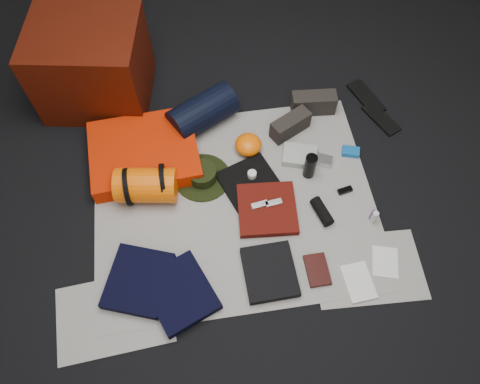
{
  "coord_description": "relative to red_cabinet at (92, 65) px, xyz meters",
  "views": [
    {
      "loc": [
        -0.16,
        -1.27,
        2.38
      ],
      "look_at": [
        0.03,
        0.01,
        0.1
      ],
      "focal_mm": 35.0,
      "sensor_mm": 36.0,
      "label": 1
    }
  ],
  "objects": [
    {
      "name": "stuff_sack",
      "position": [
        0.27,
        -0.81,
        -0.16
      ],
      "size": [
        0.37,
        0.25,
        0.2
      ],
      "primitive_type": "cylinder",
      "rotation": [
        0.0,
        1.57,
        -0.15
      ],
      "color": "#F65D04",
      "rests_on": "newspaper_mat"
    },
    {
      "name": "trousers_navy_a",
      "position": [
        0.19,
        -1.34,
        -0.24
      ],
      "size": [
        0.41,
        0.43,
        0.05
      ],
      "primitive_type": "cube",
      "rotation": [
        0.0,
        0.0,
        -0.35
      ],
      "color": "black",
      "rests_on": "newspaper_mat"
    },
    {
      "name": "black_tshirt",
      "position": [
        0.85,
        -0.82,
        -0.25
      ],
      "size": [
        0.39,
        0.38,
        0.03
      ],
      "primitive_type": "cube",
      "rotation": [
        0.0,
        0.0,
        0.35
      ],
      "color": "black",
      "rests_on": "newspaper_mat"
    },
    {
      "name": "hiking_boot_right",
      "position": [
        1.35,
        -0.34,
        -0.19
      ],
      "size": [
        0.29,
        0.13,
        0.14
      ],
      "primitive_type": "cube",
      "rotation": [
        0.0,
        0.0,
        -0.08
      ],
      "color": "black",
      "rests_on": "newspaper_mat"
    },
    {
      "name": "first_aid_pouch",
      "position": [
        1.18,
        -0.69,
        -0.24
      ],
      "size": [
        0.23,
        0.2,
        0.05
      ],
      "primitive_type": "cube",
      "rotation": [
        0.0,
        0.0,
        -0.29
      ],
      "color": "#9AA299",
      "rests_on": "newspaper_mat"
    },
    {
      "name": "newspaper_sheet_front_right",
      "position": [
        1.4,
        -1.44,
        -0.27
      ],
      "size": [
        0.6,
        0.43,
        0.0
      ],
      "primitive_type": "cube",
      "rotation": [
        0.0,
        0.0,
        -0.05
      ],
      "color": "#B1ACA3",
      "rests_on": "floor"
    },
    {
      "name": "water_bottle",
      "position": [
        1.21,
        -0.81,
        -0.18
      ],
      "size": [
        0.09,
        0.09,
        0.17
      ],
      "primitive_type": "cylinder",
      "rotation": [
        0.0,
        0.0,
        0.38
      ],
      "color": "black",
      "rests_on": "newspaper_mat"
    },
    {
      "name": "energy_bar_b",
      "position": [
        0.97,
        -1.0,
        -0.21
      ],
      "size": [
        0.1,
        0.05,
        0.01
      ],
      "primitive_type": "cube",
      "rotation": [
        0.0,
        0.0,
        0.14
      ],
      "color": "silver",
      "rests_on": "red_shirt"
    },
    {
      "name": "map_printout",
      "position": [
        1.5,
        -1.42,
        -0.26
      ],
      "size": [
        0.18,
        0.21,
        0.01
      ],
      "primitive_type": "cube",
      "rotation": [
        0.0,
        0.0,
        -0.28
      ],
      "color": "silver",
      "rests_on": "newspaper_mat"
    },
    {
      "name": "energy_bar_a",
      "position": [
        0.89,
        -1.0,
        -0.21
      ],
      "size": [
        0.1,
        0.05,
        0.01
      ],
      "primitive_type": "cube",
      "rotation": [
        0.0,
        0.0,
        0.14
      ],
      "color": "silver",
      "rests_on": "red_shirt"
    },
    {
      "name": "flip_flop_right",
      "position": [
        1.72,
        -0.29,
        -0.26
      ],
      "size": [
        0.2,
        0.31,
        0.02
      ],
      "primitive_type": "cube",
      "rotation": [
        0.0,
        0.0,
        0.35
      ],
      "color": "black",
      "rests_on": "floor"
    },
    {
      "name": "hiking_boot_left",
      "position": [
        1.17,
        -0.48,
        -0.2
      ],
      "size": [
        0.27,
        0.21,
        0.13
      ],
      "primitive_type": "cube",
      "rotation": [
        0.0,
        0.0,
        0.49
      ],
      "color": "black",
      "rests_on": "newspaper_mat"
    },
    {
      "name": "trousers_charcoal",
      "position": [
        0.87,
        -1.39,
        -0.24
      ],
      "size": [
        0.27,
        0.31,
        0.05
      ],
      "primitive_type": "cube",
      "rotation": [
        0.0,
        0.0,
        0.02
      ],
      "color": "black",
      "rests_on": "newspaper_mat"
    },
    {
      "name": "key_cluster",
      "position": [
        0.16,
        -1.45,
        -0.26
      ],
      "size": [
        0.09,
        0.09,
        0.01
      ],
      "primitive_type": "cube",
      "rotation": [
        0.0,
        0.0,
        0.43
      ],
      "color": "silver",
      "rests_on": "newspaper_mat"
    },
    {
      "name": "floor",
      "position": [
        0.75,
        -0.94,
        -0.28
      ],
      "size": [
        4.5,
        4.5,
        0.02
      ],
      "primitive_type": "cube",
      "color": "black",
      "rests_on": "ground"
    },
    {
      "name": "boonie_crown",
      "position": [
        0.59,
        -0.74,
        -0.22
      ],
      "size": [
        0.17,
        0.17,
        0.07
      ],
      "primitive_type": "cylinder",
      "color": "black",
      "rests_on": "boonie_brim"
    },
    {
      "name": "tape_roll",
      "position": [
        0.87,
        -0.79,
        -0.21
      ],
      "size": [
        0.05,
        0.05,
        0.03
      ],
      "primitive_type": "cylinder",
      "color": "silver",
      "rests_on": "black_tshirt"
    },
    {
      "name": "compact_camera",
      "position": [
        1.31,
        -0.74,
        -0.24
      ],
      "size": [
        0.13,
        0.11,
        0.04
      ],
      "primitive_type": "cube",
      "rotation": [
        0.0,
        0.0,
        -0.47
      ],
      "color": "silver",
      "rests_on": "newspaper_mat"
    },
    {
      "name": "map_booklet",
      "position": [
        1.33,
        -1.51,
        -0.26
      ],
      "size": [
        0.16,
        0.22,
        0.01
      ],
      "primitive_type": "cube",
      "rotation": [
        0.0,
        0.0,
        0.07
      ],
      "color": "silver",
      "rests_on": "newspaper_mat"
    },
    {
      "name": "paperback_book",
      "position": [
        1.13,
        -1.41,
        -0.25
      ],
      "size": [
        0.12,
        0.18,
        0.02
      ],
      "primitive_type": "cube",
      "rotation": [
        0.0,
        0.0,
        0.01
      ],
      "color": "black",
      "rests_on": "newspaper_mat"
    },
    {
      "name": "red_cabinet",
      "position": [
        0.0,
        0.0,
        0.0
      ],
      "size": [
        0.73,
        0.64,
        0.54
      ],
      "primitive_type": "cube",
      "rotation": [
        0.0,
        0.0,
        -0.18
      ],
      "color": "#430F04",
      "rests_on": "floor"
    },
    {
      "name": "navy_duffel",
      "position": [
        0.64,
        -0.34,
        -0.16
      ],
      "size": [
        0.47,
        0.39,
        0.22
      ],
      "primitive_type": "cylinder",
      "rotation": [
        0.0,
        1.57,
        0.5
      ],
      "color": "black",
      "rests_on": "newspaper_mat"
    },
    {
      "name": "sleeping_pad",
      "position": [
        0.26,
        -0.55,
        -0.21
      ],
      "size": [
        0.66,
        0.55,
        0.11
      ],
      "primitive_type": "cube",
      "rotation": [
        0.0,
        0.0,
        0.06
      ],
      "color": "red",
      "rests_on": "newspaper_mat"
    },
    {
      "name": "trousers_navy_b",
      "position": [
        0.39,
        -1.43,
        -0.24
      ],
      "size": [
        0.42,
        0.44,
        0.05
      ],
      "primitive_type": "cube",
      "rotation": [
        0.0,
        0.0,
        0.39
      ],
      "color": "black",
      "rests_on": "newspaper_mat"
    },
    {
      "name": "sack_strap_left",
      "position": [
        0.17,
        -0.81,
        -0.16
      ],
      "size": [
        0.02,
        0.22,
        0.22
      ],
      "primitive_type": "cylinder",
      "rotation": [
        0.0,
        1.57,
        0.0
      ],
      "color": "black",
      "rests_on": "newspaper_mat"
    },
    {
      "name": "newspaper_mat",
      "position": [
        0.75,
        -0.94,
        -0.27
      ],
      "size": [
        1.6,
        1.3,
        0.01
      ],
      "primitive_type": "cube",
      "color": "#B1ACA3",
      "rests_on": "floor"
    },
    {
      "name": "sunglasses",
      "position": [
        1.4,
        -0.96,
        -0.25
      ],
      "size": [
        0.09,
        0.05,
        0.02
      ],
      "primitive_type": "cube",
      "rotation": [
        0.0,
        0.0,
        0.2
      ],
      "color": "black",
      "rests_on": "newspaper_mat"
    },
    {
      "name": "toiletry_clear",
      "position": [
        1.5,
        -1.17,
        -0.21
      ],
      "size": [
        0.04,
        0.04,
        0.1
      ],
      "primitive_type": "cylinder",
      "rotation": [
        0.0,
        0.0,
        -0.1
      ],
      "color": "silver",
      "rests_on": "newspaper_mat"
    },
    {
      "name": "red_shirt",
      "position": [
        0.93,
        -1.02,
        -0.24
      ],
      "size": [
        0.35,
        0.35,
        0.04
      ],
      "primitive_type": "cube",
      "rotation": [
        0.0,
        0.0,
        -0.08
      ],
      "color": "#510F08",
      "rests_on": "newspaper_mat"
    },
    {
      "name": "toiletry_purple",
      "position": [
        1.5,
        -1.15,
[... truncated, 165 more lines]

